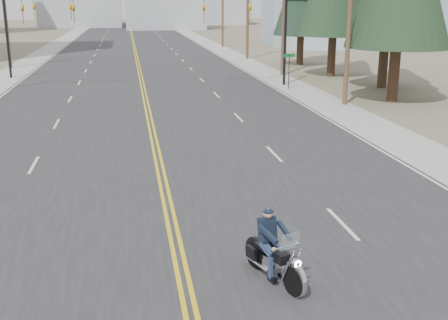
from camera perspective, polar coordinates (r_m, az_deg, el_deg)
name	(u,v)px	position (r m, az deg, el deg)	size (l,w,h in m)	color
ground_plane	(190,310)	(12.51, -3.49, -14.95)	(400.00, 400.00, 0.00)	#776D56
road	(135,48)	(80.95, -9.07, 11.15)	(20.00, 200.00, 0.01)	#303033
sidewalk_left	(49,49)	(81.61, -17.31, 10.68)	(3.00, 200.00, 0.01)	#A5A5A0
sidewalk_right	(216,47)	(81.91, -0.85, 11.39)	(3.00, 200.00, 0.01)	#A5A5A0
traffic_mast_left	(12,22)	(43.44, -20.71, 12.95)	(7.10, 0.26, 7.00)	black
traffic_mast_right	(260,21)	(43.88, 3.67, 13.93)	(7.10, 0.26, 7.00)	black
traffic_mast_far	(26,20)	(51.38, -19.45, 13.29)	(6.10, 0.26, 7.00)	black
street_sign	(289,65)	(42.64, 6.63, 9.57)	(0.90, 0.06, 2.62)	black
utility_pole_b	(350,8)	(36.33, 12.69, 14.84)	(2.20, 0.30, 11.50)	brown
utility_pole_c	(284,9)	(50.55, 6.10, 15.02)	(2.20, 0.30, 11.00)	brown
utility_pole_d	(248,5)	(65.12, 2.43, 15.49)	(2.20, 0.30, 11.50)	brown
utility_pole_e	(223,6)	(81.83, -0.15, 15.40)	(2.20, 0.30, 11.00)	brown
utility_pole_left	(5,11)	(59.80, -21.36, 13.94)	(2.20, 0.30, 10.50)	brown
haze_bldg_e	(219,2)	(162.79, -0.50, 15.73)	(14.00, 14.00, 12.00)	#B7BCC6
motorcyclist	(275,247)	(13.29, 5.16, -8.83)	(0.95, 2.21, 1.73)	black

